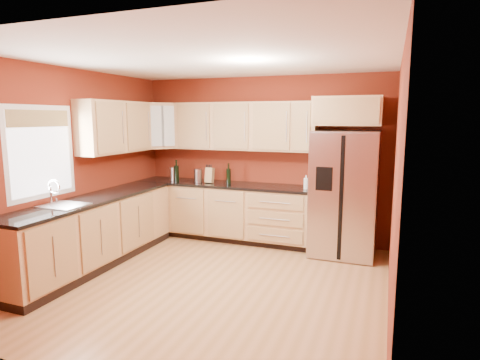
# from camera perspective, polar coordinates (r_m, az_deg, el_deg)

# --- Properties ---
(floor) EXTENTS (4.00, 4.00, 0.00)m
(floor) POSITION_cam_1_polar(r_m,az_deg,el_deg) (4.98, -4.19, -14.37)
(floor) COLOR #A87641
(floor) RESTS_ON ground
(ceiling) EXTENTS (4.00, 4.00, 0.00)m
(ceiling) POSITION_cam_1_polar(r_m,az_deg,el_deg) (4.62, -4.58, 16.79)
(ceiling) COLOR white
(ceiling) RESTS_ON wall_back
(wall_back) EXTENTS (4.00, 0.04, 2.60)m
(wall_back) POSITION_cam_1_polar(r_m,az_deg,el_deg) (6.48, 3.11, 3.00)
(wall_back) COLOR maroon
(wall_back) RESTS_ON floor
(wall_front) EXTENTS (4.00, 0.04, 2.60)m
(wall_front) POSITION_cam_1_polar(r_m,az_deg,el_deg) (2.96, -20.95, -4.65)
(wall_front) COLOR maroon
(wall_front) RESTS_ON floor
(wall_left) EXTENTS (0.04, 4.00, 2.60)m
(wall_left) POSITION_cam_1_polar(r_m,az_deg,el_deg) (5.75, -22.77, 1.58)
(wall_left) COLOR maroon
(wall_left) RESTS_ON floor
(wall_right) EXTENTS (0.04, 4.00, 2.60)m
(wall_right) POSITION_cam_1_polar(r_m,az_deg,el_deg) (4.20, 21.23, -0.81)
(wall_right) COLOR maroon
(wall_right) RESTS_ON floor
(base_cabinets_back) EXTENTS (2.90, 0.60, 0.88)m
(base_cabinets_back) POSITION_cam_1_polar(r_m,az_deg,el_deg) (6.53, -2.38, -4.60)
(base_cabinets_back) COLOR tan
(base_cabinets_back) RESTS_ON floor
(base_cabinets_left) EXTENTS (0.60, 2.80, 0.88)m
(base_cabinets_left) POSITION_cam_1_polar(r_m,az_deg,el_deg) (5.72, -20.04, -7.11)
(base_cabinets_left) COLOR tan
(base_cabinets_left) RESTS_ON floor
(countertop_back) EXTENTS (2.90, 0.62, 0.04)m
(countertop_back) POSITION_cam_1_polar(r_m,az_deg,el_deg) (6.43, -2.44, -0.63)
(countertop_back) COLOR black
(countertop_back) RESTS_ON base_cabinets_back
(countertop_left) EXTENTS (0.62, 2.80, 0.04)m
(countertop_left) POSITION_cam_1_polar(r_m,az_deg,el_deg) (5.61, -20.21, -2.59)
(countertop_left) COLOR black
(countertop_left) RESTS_ON base_cabinets_left
(upper_cabinets_back) EXTENTS (2.30, 0.33, 0.75)m
(upper_cabinets_back) POSITION_cam_1_polar(r_m,az_deg,el_deg) (6.37, 0.53, 7.65)
(upper_cabinets_back) COLOR tan
(upper_cabinets_back) RESTS_ON wall_back
(upper_cabinets_left) EXTENTS (0.33, 1.35, 0.75)m
(upper_cabinets_left) POSITION_cam_1_polar(r_m,az_deg,el_deg) (6.16, -17.29, 7.21)
(upper_cabinets_left) COLOR tan
(upper_cabinets_left) RESTS_ON wall_left
(corner_upper_cabinet) EXTENTS (0.67, 0.67, 0.75)m
(corner_upper_cabinet) POSITION_cam_1_polar(r_m,az_deg,el_deg) (6.84, -11.30, 7.57)
(corner_upper_cabinet) COLOR tan
(corner_upper_cabinet) RESTS_ON wall_back
(over_fridge_cabinet) EXTENTS (0.92, 0.60, 0.40)m
(over_fridge_cabinet) POSITION_cam_1_polar(r_m,az_deg,el_deg) (5.87, 15.09, 9.44)
(over_fridge_cabinet) COLOR tan
(over_fridge_cabinet) RESTS_ON wall_back
(refrigerator) EXTENTS (0.90, 0.75, 1.78)m
(refrigerator) POSITION_cam_1_polar(r_m,az_deg,el_deg) (5.90, 14.57, -1.88)
(refrigerator) COLOR #BBBABF
(refrigerator) RESTS_ON floor
(window) EXTENTS (0.03, 0.90, 1.00)m
(window) POSITION_cam_1_polar(r_m,az_deg,el_deg) (5.36, -26.42, 3.55)
(window) COLOR white
(window) RESTS_ON wall_left
(sink_faucet) EXTENTS (0.50, 0.42, 0.30)m
(sink_faucet) POSITION_cam_1_polar(r_m,az_deg,el_deg) (5.22, -23.88, -1.74)
(sink_faucet) COLOR white
(sink_faucet) RESTS_ON countertop_left
(canister_left) EXTENTS (0.18, 0.18, 0.22)m
(canister_left) POSITION_cam_1_polar(r_m,az_deg,el_deg) (6.81, -9.39, 0.88)
(canister_left) COLOR #BBBABF
(canister_left) RESTS_ON countertop_back
(canister_right) EXTENTS (0.17, 0.17, 0.21)m
(canister_right) POSITION_cam_1_polar(r_m,az_deg,el_deg) (6.55, -5.97, 0.62)
(canister_right) COLOR #BBBABF
(canister_right) RESTS_ON countertop_back
(wine_bottle_a) EXTENTS (0.09, 0.09, 0.36)m
(wine_bottle_a) POSITION_cam_1_polar(r_m,az_deg,el_deg) (6.70, -9.03, 1.36)
(wine_bottle_a) COLOR black
(wine_bottle_a) RESTS_ON countertop_back
(wine_bottle_b) EXTENTS (0.08, 0.08, 0.32)m
(wine_bottle_b) POSITION_cam_1_polar(r_m,az_deg,el_deg) (6.39, -1.64, 0.97)
(wine_bottle_b) COLOR black
(wine_bottle_b) RESTS_ON countertop_back
(knife_block) EXTENTS (0.12, 0.11, 0.24)m
(knife_block) POSITION_cam_1_polar(r_m,az_deg,el_deg) (6.47, -4.34, 0.67)
(knife_block) COLOR #A78451
(knife_block) RESTS_ON countertop_back
(soap_dispenser) EXTENTS (0.07, 0.07, 0.20)m
(soap_dispenser) POSITION_cam_1_polar(r_m,az_deg,el_deg) (5.96, 9.37, -0.31)
(soap_dispenser) COLOR white
(soap_dispenser) RESTS_ON countertop_back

